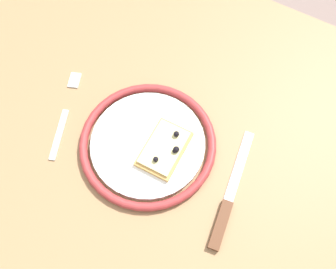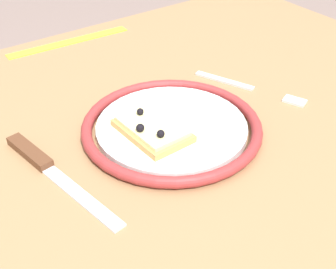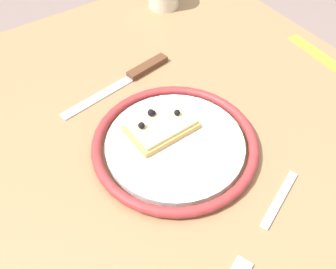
% 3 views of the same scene
% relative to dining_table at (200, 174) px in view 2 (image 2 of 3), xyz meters
% --- Properties ---
extents(dining_table, '(1.04, 0.90, 0.77)m').
position_rel_dining_table_xyz_m(dining_table, '(0.00, 0.00, 0.00)').
color(dining_table, '#936D47').
rests_on(dining_table, ground_plane).
extents(plate, '(0.27, 0.27, 0.02)m').
position_rel_dining_table_xyz_m(plate, '(0.04, -0.02, 0.10)').
color(plate, white).
rests_on(plate, dining_table).
extents(pizza_slice_near, '(0.08, 0.11, 0.03)m').
position_rel_dining_table_xyz_m(pizza_slice_near, '(0.08, -0.02, 0.11)').
color(pizza_slice_near, tan).
rests_on(pizza_slice_near, plate).
extents(knife, '(0.06, 0.24, 0.01)m').
position_rel_dining_table_xyz_m(knife, '(0.23, -0.06, 0.09)').
color(knife, silver).
rests_on(knife, dining_table).
extents(fork, '(0.09, 0.19, 0.00)m').
position_rel_dining_table_xyz_m(fork, '(-0.14, -0.05, 0.09)').
color(fork, silver).
rests_on(fork, dining_table).
extents(measuring_tape, '(0.26, 0.04, 0.00)m').
position_rel_dining_table_xyz_m(measuring_tape, '(0.02, -0.40, 0.09)').
color(measuring_tape, yellow).
rests_on(measuring_tape, dining_table).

